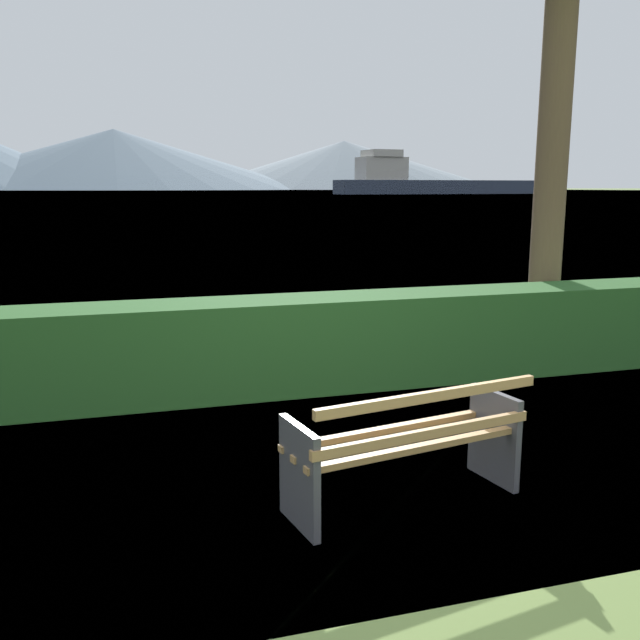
# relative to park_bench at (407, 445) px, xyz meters

# --- Properties ---
(ground_plane) EXTENTS (1400.00, 1400.00, 0.00)m
(ground_plane) POSITION_rel_park_bench_xyz_m (-0.01, 0.06, -0.42)
(ground_plane) COLOR olive
(water_surface) EXTENTS (620.00, 620.00, 0.00)m
(water_surface) POSITION_rel_park_bench_xyz_m (-0.01, 308.87, -0.42)
(water_surface) COLOR slate
(water_surface) RESTS_ON ground_plane
(park_bench) EXTENTS (1.72, 0.85, 0.87)m
(park_bench) POSITION_rel_park_bench_xyz_m (0.00, 0.00, 0.00)
(park_bench) COLOR tan
(park_bench) RESTS_ON ground_plane
(hedge_row) EXTENTS (10.73, 0.77, 0.98)m
(hedge_row) POSITION_rel_park_bench_xyz_m (-0.01, 2.85, 0.06)
(hedge_row) COLOR #285B23
(hedge_row) RESTS_ON ground_plane
(cargo_ship_large) EXTENTS (73.32, 13.77, 12.28)m
(cargo_ship_large) POSITION_rel_park_bench_xyz_m (89.02, 183.00, 3.01)
(cargo_ship_large) COLOR #2D384C
(cargo_ship_large) RESTS_ON water_surface
(distant_hills) EXTENTS (692.21, 362.02, 79.60)m
(distant_hills) POSITION_rel_park_bench_xyz_m (-78.45, 557.57, 32.04)
(distant_hills) COLOR slate
(distant_hills) RESTS_ON ground_plane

